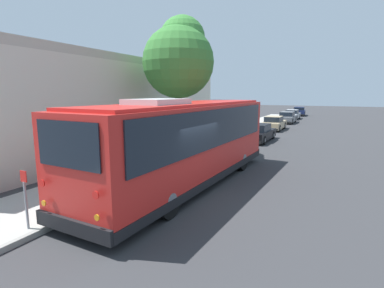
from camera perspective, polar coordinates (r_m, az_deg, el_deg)
ground_plane at (r=10.37m, az=-2.50°, el=-10.10°), size 160.00×160.00×0.00m
sidewalk_slab at (r=12.28m, az=-16.82°, el=-6.97°), size 80.00×3.04×0.15m
curb_strip at (r=11.29m, az=-10.82°, el=-8.19°), size 80.00×0.14×0.15m
shuttle_bus at (r=11.32m, az=-0.91°, el=0.93°), size 10.99×3.01×3.33m
parked_sedan_black at (r=22.62m, az=12.41°, el=2.05°), size 4.64×1.87×1.26m
parked_sedan_tan at (r=29.87m, az=15.32°, el=3.79°), size 4.61×1.76×1.30m
parked_sedan_gray at (r=37.14m, az=17.66°, el=4.80°), size 4.59×1.75×1.32m
parked_sedan_silver at (r=42.90m, az=18.54°, el=5.31°), size 4.46×1.76×1.26m
parked_sedan_navy at (r=49.85m, az=19.72°, el=5.83°), size 4.57×2.06×1.33m
street_tree at (r=17.06m, az=-2.45°, el=16.11°), size 3.91×3.91×7.56m
sign_post_near at (r=8.57m, az=-29.11°, el=-9.16°), size 0.06×0.22×1.49m
sign_post_far at (r=9.59m, az=-20.80°, el=-7.24°), size 0.06×0.22×1.29m
building_backdrop at (r=20.12m, az=-16.67°, el=6.71°), size 21.33×6.08×5.57m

